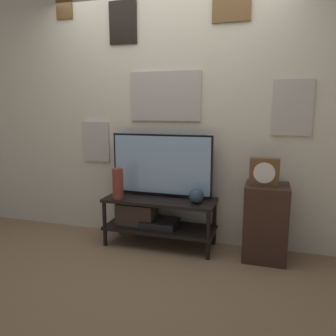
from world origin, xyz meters
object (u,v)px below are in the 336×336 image
vase_tall_ceramic (118,184)px  mantel_clock (264,172)px  vase_round_glass (196,196)px  television (162,165)px

vase_tall_ceramic → mantel_clock: mantel_clock is taller
vase_round_glass → mantel_clock: 0.67m
vase_round_glass → television: bearing=160.5°
vase_round_glass → mantel_clock: bearing=2.8°
television → vase_tall_ceramic: size_ratio=3.37×
vase_tall_ceramic → television: bearing=28.9°
television → vase_round_glass: television is taller
television → mantel_clock: 1.01m
television → vase_tall_ceramic: television is taller
television → vase_round_glass: size_ratio=7.25×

